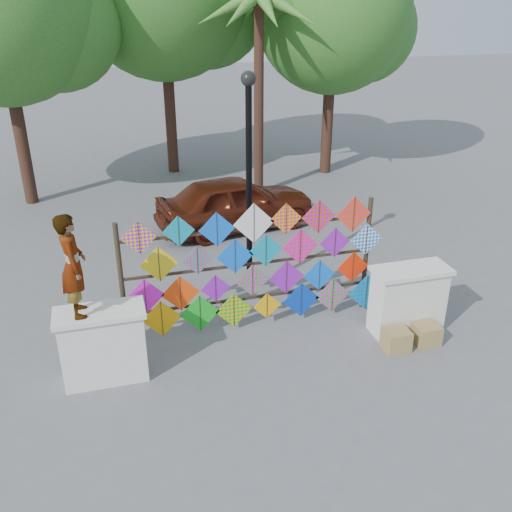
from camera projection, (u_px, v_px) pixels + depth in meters
name	position (u px, v px, depth m)	size (l,w,h in m)	color
ground	(262.00, 346.00, 10.17)	(80.00, 80.00, 0.00)	slate
parapet_left	(103.00, 345.00, 9.07)	(1.40, 0.65, 1.28)	silver
parapet_right	(408.00, 299.00, 10.38)	(1.40, 0.65, 1.28)	silver
kite_rack	(257.00, 267.00, 10.32)	(5.01, 0.24, 2.44)	#30251A
tree_west	(1.00, 4.00, 14.64)	(5.85, 5.20, 8.01)	#43271C
tree_east	(336.00, 15.00, 17.55)	(5.40, 4.80, 7.42)	#43271C
palm_tree	(259.00, 20.00, 15.53)	(3.62, 3.62, 5.83)	#43271C
vendor_woman	(73.00, 266.00, 8.38)	(0.59, 0.39, 1.63)	#99999E
sedan	(236.00, 203.00, 14.83)	(1.67, 4.14, 1.41)	#511B0D
lamppost	(249.00, 167.00, 10.83)	(0.28, 0.28, 4.46)	black
cardboard_box_near	(396.00, 340.00, 10.00)	(0.44, 0.39, 0.39)	#A98851
cardboard_box_far	(426.00, 334.00, 10.18)	(0.44, 0.40, 0.37)	#A98851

